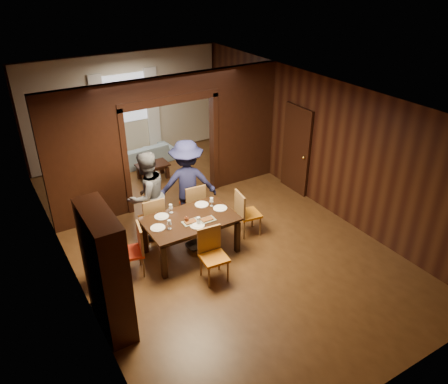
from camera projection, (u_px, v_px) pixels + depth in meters
floor at (207, 230)px, 9.16m from camera, size 9.00×9.00×0.00m
ceiling at (204, 94)px, 7.77m from camera, size 5.50×9.00×0.02m
room_walls at (165, 135)px, 9.86m from camera, size 5.52×9.01×2.90m
person_purple at (103, 245)px, 7.39m from camera, size 0.54×0.65×1.52m
person_grey at (147, 196)px, 8.56m from camera, size 1.07×0.94×1.84m
person_navy at (187, 183)px, 8.99m from camera, size 1.38×1.08×1.88m
sofa at (141, 155)px, 11.95m from camera, size 1.87×0.85×0.53m
serving_bowl at (193, 213)px, 8.21m from camera, size 0.35×0.35×0.09m
dining_table at (191, 235)px, 8.32m from camera, size 1.69×1.05×0.76m
coffee_table at (153, 171)px, 11.19m from camera, size 0.80×0.50×0.40m
chair_left at (130, 251)px, 7.69m from camera, size 0.52×0.52×0.97m
chair_right at (249, 213)px, 8.85m from camera, size 0.50×0.50×0.97m
chair_far_l at (152, 217)px, 8.68m from camera, size 0.47×0.47×0.97m
chair_far_r at (192, 203)px, 9.17m from camera, size 0.47×0.47×0.97m
chair_near at (214, 256)px, 7.57m from camera, size 0.48×0.48×0.97m
hutch at (106, 271)px, 6.40m from camera, size 0.40×1.20×2.00m
door_right at (296, 150)px, 10.26m from camera, size 0.06×0.90×2.10m
window_far at (125, 99)px, 11.68m from camera, size 1.20×0.03×1.30m
curtain_left at (100, 120)px, 11.52m from camera, size 0.35×0.06×2.40m
curtain_right at (153, 111)px, 12.21m from camera, size 0.35×0.06×2.40m
plate_left at (158, 228)px, 7.84m from camera, size 0.27×0.27×0.01m
plate_far_l at (162, 216)px, 8.18m from camera, size 0.27×0.27×0.01m
plate_far_r at (202, 204)px, 8.58m from camera, size 0.27×0.27×0.01m
plate_right at (220, 208)px, 8.45m from camera, size 0.27×0.27×0.01m
plate_near at (197, 225)px, 7.91m from camera, size 0.27×0.27×0.01m
platter_a at (191, 222)px, 7.99m from camera, size 0.30×0.20×0.04m
platter_b at (207, 220)px, 8.06m from camera, size 0.30×0.20×0.04m
wineglass_left at (169, 225)px, 7.78m from camera, size 0.08×0.08×0.18m
wineglass_far at (171, 209)px, 8.27m from camera, size 0.08×0.08×0.18m
wineglass_right at (212, 202)px, 8.50m from camera, size 0.08×0.08×0.18m
tumbler at (198, 221)px, 7.93m from camera, size 0.07×0.07×0.14m
condiment_jar at (187, 219)px, 8.00m from camera, size 0.08×0.08×0.11m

